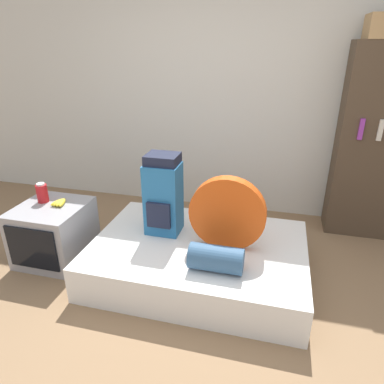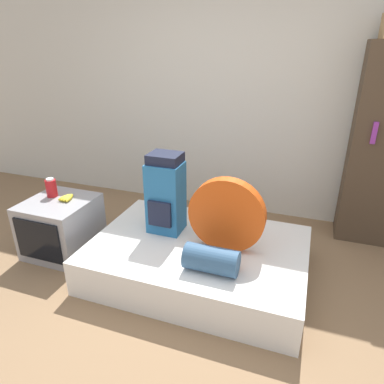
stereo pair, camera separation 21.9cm
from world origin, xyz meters
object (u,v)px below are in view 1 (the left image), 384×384
(television, at_px, (54,232))
(canister, at_px, (42,193))
(backpack, at_px, (163,195))
(tent_bag, at_px, (227,214))
(sleeping_roll, at_px, (216,258))
(bookshelf, at_px, (381,145))

(television, distance_m, canister, 0.37)
(backpack, height_order, canister, backpack)
(canister, bearing_deg, tent_bag, 0.20)
(television, xyz_separation_m, canister, (-0.11, 0.08, 0.34))
(television, bearing_deg, sleeping_roll, -9.00)
(canister, relative_size, bookshelf, 0.10)
(backpack, relative_size, sleeping_roll, 1.78)
(tent_bag, relative_size, television, 1.00)
(backpack, xyz_separation_m, tent_bag, (0.56, -0.12, -0.04))
(backpack, height_order, tent_bag, backpack)
(backpack, distance_m, tent_bag, 0.58)
(canister, height_order, bookshelf, bookshelf)
(sleeping_roll, height_order, canister, canister)
(tent_bag, relative_size, canister, 3.41)
(sleeping_roll, bearing_deg, canister, 168.99)
(television, relative_size, canister, 3.42)
(backpack, relative_size, tent_bag, 1.16)
(sleeping_roll, bearing_deg, bookshelf, 48.74)
(tent_bag, distance_m, television, 1.57)
(television, distance_m, bookshelf, 3.14)
(tent_bag, bearing_deg, television, -176.94)
(backpack, height_order, bookshelf, bookshelf)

